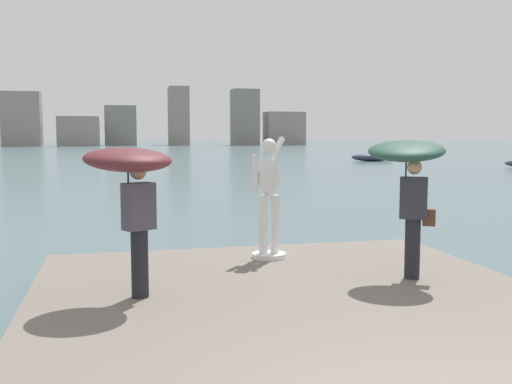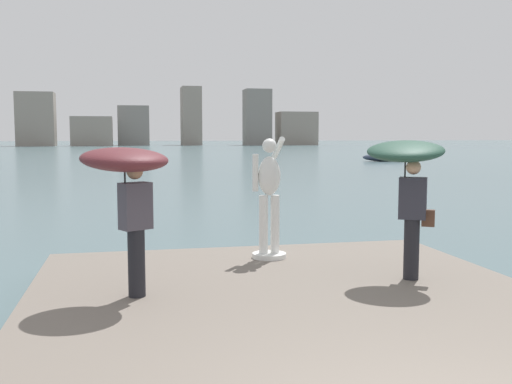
# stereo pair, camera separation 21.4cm
# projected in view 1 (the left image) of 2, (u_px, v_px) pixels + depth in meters

# --- Properties ---
(ground_plane) EXTENTS (400.00, 400.00, 0.00)m
(ground_plane) POSITION_uv_depth(u_px,v_px,m) (147.00, 169.00, 42.51)
(ground_plane) COLOR #4C666B
(pier) EXTENTS (6.83, 10.58, 0.40)m
(pier) POSITION_uv_depth(u_px,v_px,m) (347.00, 362.00, 5.98)
(pier) COLOR #70665B
(pier) RESTS_ON ground
(statue_white_figure) EXTENTS (0.58, 0.85, 2.06)m
(statue_white_figure) POSITION_uv_depth(u_px,v_px,m) (269.00, 199.00, 9.99)
(statue_white_figure) COLOR white
(statue_white_figure) RESTS_ON pier
(onlooker_left) EXTENTS (1.51, 1.51, 1.96)m
(onlooker_left) POSITION_uv_depth(u_px,v_px,m) (130.00, 175.00, 7.44)
(onlooker_left) COLOR black
(onlooker_left) RESTS_ON pier
(onlooker_right) EXTENTS (1.51, 1.52, 2.06)m
(onlooker_right) POSITION_uv_depth(u_px,v_px,m) (408.00, 168.00, 8.54)
(onlooker_right) COLOR black
(onlooker_right) RESTS_ON pier
(boat_near) EXTENTS (4.18, 2.55, 0.75)m
(boat_near) POSITION_uv_depth(u_px,v_px,m) (372.00, 157.00, 55.44)
(boat_near) COLOR #2D384C
(boat_near) RESTS_ON ground
(distant_skyline) EXTENTS (81.68, 12.39, 13.71)m
(distant_skyline) POSITION_uv_depth(u_px,v_px,m) (132.00, 123.00, 135.71)
(distant_skyline) COLOR gray
(distant_skyline) RESTS_ON ground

